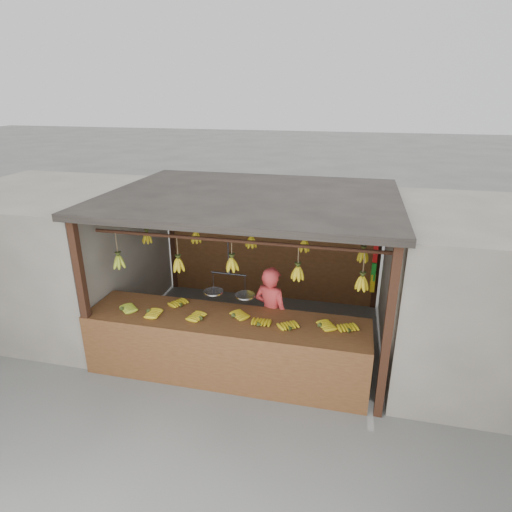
# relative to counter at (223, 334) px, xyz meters

# --- Properties ---
(ground) EXTENTS (80.00, 80.00, 0.00)m
(ground) POSITION_rel_counter_xyz_m (0.10, 1.24, -0.72)
(ground) COLOR #5B5B57
(stall) EXTENTS (4.30, 3.30, 2.40)m
(stall) POSITION_rel_counter_xyz_m (0.10, 1.57, 1.25)
(stall) COLOR black
(stall) RESTS_ON ground
(neighbor_left) EXTENTS (3.00, 3.00, 2.30)m
(neighbor_left) POSITION_rel_counter_xyz_m (-3.50, 1.24, 0.43)
(neighbor_left) COLOR slate
(neighbor_left) RESTS_ON ground
(neighbor_right) EXTENTS (3.00, 3.00, 2.30)m
(neighbor_right) POSITION_rel_counter_xyz_m (3.70, 1.24, 0.43)
(neighbor_right) COLOR slate
(neighbor_right) RESTS_ON ground
(counter) EXTENTS (3.95, 0.90, 0.96)m
(counter) POSITION_rel_counter_xyz_m (0.00, 0.00, 0.00)
(counter) COLOR #563319
(counter) RESTS_ON ground
(hanging_bananas) EXTENTS (3.59, 2.24, 0.39)m
(hanging_bananas) POSITION_rel_counter_xyz_m (0.08, 1.24, 0.90)
(hanging_bananas) COLOR #92A523
(hanging_bananas) RESTS_ON ground
(balance_scale) EXTENTS (0.72, 0.28, 0.79)m
(balance_scale) POSITION_rel_counter_xyz_m (0.02, 0.24, 0.55)
(balance_scale) COLOR black
(balance_scale) RESTS_ON ground
(vendor) EXTENTS (0.64, 0.54, 1.50)m
(vendor) POSITION_rel_counter_xyz_m (0.53, 0.64, 0.03)
(vendor) COLOR #BF3333
(vendor) RESTS_ON ground
(bag_bundles) EXTENTS (0.08, 0.26, 1.23)m
(bag_bundles) POSITION_rel_counter_xyz_m (2.04, 2.59, 0.29)
(bag_bundles) COLOR #1426BF
(bag_bundles) RESTS_ON ground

